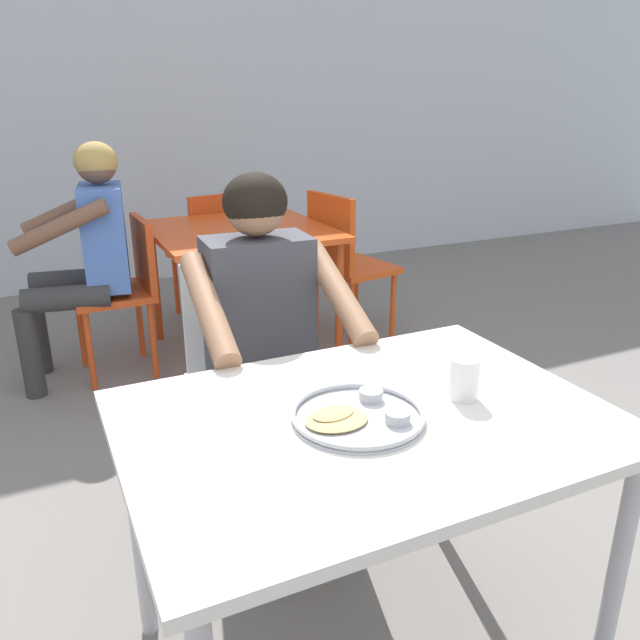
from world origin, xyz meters
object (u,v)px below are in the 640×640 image
object	(u,v)px
table_foreground	(366,445)
chair_foreground	(249,364)
thali_tray	(358,415)
table_background_red	(240,242)
drinking_cup	(464,377)
patron_background	(86,243)
chair_red_left	(125,283)
chair_red_right	(344,257)
chair_red_far	(214,247)
diner_foreground	(268,329)

from	to	relation	value
table_foreground	chair_foreground	bearing A→B (deg)	88.70
thali_tray	table_background_red	size ratio (longest dim) A/B	0.32
drinking_cup	table_foreground	bearing A→B (deg)	175.54
table_foreground	patron_background	world-z (taller)	patron_background
drinking_cup	chair_foreground	distance (m)	0.99
table_background_red	drinking_cup	bearing A→B (deg)	-94.08
chair_foreground	thali_tray	bearing A→B (deg)	-93.09
table_foreground	drinking_cup	size ratio (longest dim) A/B	10.64
chair_foreground	chair_red_left	xyz separation A→B (m)	(-0.24, 1.26, -0.01)
table_foreground	patron_background	bearing A→B (deg)	100.20
chair_red_right	thali_tray	bearing A→B (deg)	-116.63
thali_tray	chair_red_right	size ratio (longest dim) A/B	0.35
table_foreground	table_background_red	bearing A→B (deg)	79.26
drinking_cup	table_background_red	bearing A→B (deg)	85.92
thali_tray	chair_foreground	size ratio (longest dim) A/B	0.36
drinking_cup	chair_red_left	size ratio (longest dim) A/B	0.13
thali_tray	chair_red_left	distance (m)	2.19
chair_foreground	patron_background	xyz separation A→B (m)	(-0.41, 1.25, 0.23)
drinking_cup	chair_foreground	xyz separation A→B (m)	(-0.23, 0.92, -0.29)
table_foreground	chair_red_left	distance (m)	2.18
patron_background	chair_red_left	bearing A→B (deg)	5.03
chair_red_far	drinking_cup	bearing A→B (deg)	-93.71
thali_tray	patron_background	distance (m)	2.18
chair_red_far	patron_background	bearing A→B (deg)	-142.48
chair_foreground	patron_background	distance (m)	1.33
diner_foreground	table_foreground	bearing A→B (deg)	-91.00
table_foreground	table_background_red	distance (m)	2.17
drinking_cup	chair_red_left	distance (m)	2.25
patron_background	table_background_red	bearing A→B (deg)	-1.01
chair_red_far	thali_tray	bearing A→B (deg)	-99.41
diner_foreground	thali_tray	bearing A→B (deg)	-93.38
thali_tray	chair_red_left	xyz separation A→B (m)	(-0.19, 2.17, -0.26)
thali_tray	diner_foreground	bearing A→B (deg)	86.62
drinking_cup	chair_red_far	world-z (taller)	drinking_cup
drinking_cup	chair_red_right	world-z (taller)	chair_red_right
diner_foreground	drinking_cup	bearing A→B (deg)	-70.91
table_foreground	chair_red_left	size ratio (longest dim) A/B	1.34
chair_red_left	chair_red_far	size ratio (longest dim) A/B	0.98
drinking_cup	diner_foreground	size ratio (longest dim) A/B	0.09
thali_tray	chair_red_left	size ratio (longest dim) A/B	0.37
table_background_red	chair_red_right	world-z (taller)	chair_red_right
thali_tray	chair_red_right	world-z (taller)	chair_red_right
thali_tray	patron_background	bearing A→B (deg)	99.44
chair_foreground	diner_foreground	world-z (taller)	diner_foreground
table_background_red	chair_red_left	bearing A→B (deg)	177.38
table_foreground	chair_red_right	distance (m)	2.33
table_foreground	chair_red_left	bearing A→B (deg)	95.80
chair_red_far	chair_red_right	bearing A→B (deg)	-49.17
table_background_red	chair_red_right	size ratio (longest dim) A/B	1.07
chair_red_right	patron_background	size ratio (longest dim) A/B	0.73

